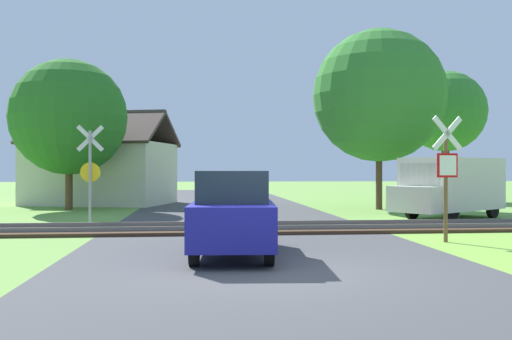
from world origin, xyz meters
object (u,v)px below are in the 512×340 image
at_px(tree_right, 379,96).
at_px(mail_truck, 450,185).
at_px(stop_sign_near, 446,170).
at_px(tree_far, 445,112).
at_px(parked_car, 233,213).
at_px(tree_left, 69,117).
at_px(house, 101,171).
at_px(crossing_sign_far, 90,168).

bearing_deg(tree_right, mail_truck, -79.09).
bearing_deg(stop_sign_near, tree_far, -127.86).
relative_size(tree_right, parked_car, 2.00).
distance_m(tree_far, parked_car, 24.63).
bearing_deg(stop_sign_near, parked_car, 3.17).
relative_size(stop_sign_near, tree_left, 0.46).
bearing_deg(stop_sign_near, house, -70.63).
xyz_separation_m(tree_far, parked_car, (-13.61, -20.07, -4.32)).
distance_m(house, tree_right, 14.82).
relative_size(house, tree_right, 1.01).
relative_size(tree_right, mail_truck, 1.61).
bearing_deg(tree_far, crossing_sign_far, -143.96).
distance_m(tree_left, parked_car, 16.13).
relative_size(crossing_sign_far, tree_far, 0.43).
distance_m(stop_sign_near, mail_truck, 7.24).
bearing_deg(house, parked_car, -57.26).
height_order(stop_sign_near, tree_left, tree_left).
bearing_deg(tree_left, house, 81.48).
height_order(crossing_sign_far, tree_right, tree_right).
xyz_separation_m(tree_far, tree_left, (-20.15, -5.69, -1.03)).
relative_size(crossing_sign_far, house, 0.40).
distance_m(tree_left, mail_truck, 16.52).
bearing_deg(mail_truck, tree_far, -57.37).
xyz_separation_m(crossing_sign_far, parked_car, (4.24, -7.08, -0.96)).
relative_size(tree_left, parked_car, 1.65).
relative_size(stop_sign_near, crossing_sign_far, 0.96).
bearing_deg(mail_truck, parked_car, 99.90).
height_order(house, mail_truck, house).
bearing_deg(tree_left, tree_right, -3.92).
bearing_deg(tree_left, stop_sign_near, -46.79).
distance_m(mail_truck, parked_car, 11.80).
relative_size(crossing_sign_far, tree_right, 0.40).
bearing_deg(parked_car, house, 111.30).
height_order(crossing_sign_far, mail_truck, crossing_sign_far).
relative_size(tree_far, mail_truck, 1.49).
bearing_deg(mail_truck, tree_left, 33.56).
bearing_deg(tree_right, house, 157.75).
xyz_separation_m(stop_sign_near, parked_car, (-5.41, -1.66, -0.89)).
height_order(stop_sign_near, tree_right, tree_right).
bearing_deg(parked_car, tree_right, 64.89).
bearing_deg(parked_car, tree_far, 59.89).
bearing_deg(tree_far, stop_sign_near, -114.02).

